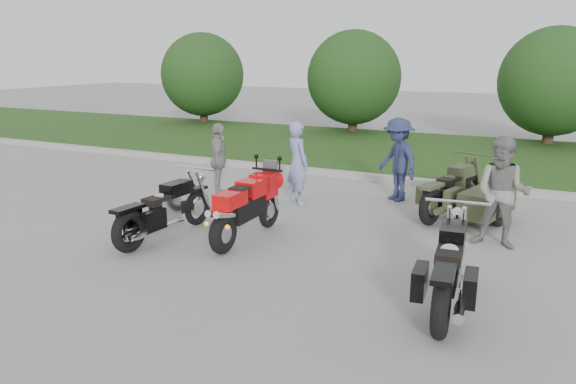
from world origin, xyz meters
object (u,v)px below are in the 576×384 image
at_px(sportbike_red, 246,205).
at_px(cruiser_left, 162,213).
at_px(cruiser_sidecar, 471,198).
at_px(person_grey, 503,193).
at_px(person_stripe, 298,163).
at_px(person_denim, 398,160).
at_px(person_back, 219,160).
at_px(cruiser_right, 449,271).

relative_size(sportbike_red, cruiser_left, 0.92).
distance_m(cruiser_sidecar, person_grey, 1.58).
distance_m(cruiser_sidecar, person_stripe, 3.55).
relative_size(cruiser_sidecar, person_stripe, 1.38).
distance_m(person_denim, person_back, 3.91).
xyz_separation_m(cruiser_left, cruiser_sidecar, (4.57, 3.48, -0.03)).
height_order(person_grey, person_denim, person_grey).
height_order(sportbike_red, cruiser_left, sportbike_red).
bearing_deg(sportbike_red, person_denim, 67.46).
bearing_deg(cruiser_right, person_stripe, 129.85).
bearing_deg(cruiser_right, person_grey, 77.65).
relative_size(cruiser_sidecar, person_denim, 1.35).
xyz_separation_m(cruiser_sidecar, person_grey, (0.66, -1.35, 0.47)).
bearing_deg(person_grey, cruiser_right, -92.42).
relative_size(person_denim, person_back, 1.10).
bearing_deg(person_stripe, person_denim, -112.64).
xyz_separation_m(person_grey, person_denim, (-2.35, 2.23, -0.02)).
relative_size(person_grey, person_back, 1.12).
distance_m(sportbike_red, cruiser_left, 1.45).
bearing_deg(cruiser_sidecar, cruiser_right, -70.21).
height_order(person_stripe, person_back, person_stripe).
bearing_deg(person_grey, person_denim, 140.69).
distance_m(sportbike_red, cruiser_sidecar, 4.36).
bearing_deg(person_stripe, sportbike_red, 130.03).
bearing_deg(cruiser_left, person_back, 108.39).
bearing_deg(sportbike_red, cruiser_sidecar, 41.66).
height_order(cruiser_sidecar, person_back, person_back).
height_order(cruiser_left, cruiser_sidecar, cruiser_sidecar).
bearing_deg(person_stripe, person_back, 40.24).
relative_size(person_stripe, person_denim, 0.98).
bearing_deg(cruiser_sidecar, person_denim, 167.60).
bearing_deg(person_back, sportbike_red, -168.38).
bearing_deg(person_back, person_denim, -99.02).
height_order(cruiser_right, person_denim, person_denim).
distance_m(cruiser_left, cruiser_sidecar, 5.75).
height_order(sportbike_red, cruiser_right, sportbike_red).
xyz_separation_m(cruiser_right, person_denim, (-2.03, 4.95, 0.40)).
relative_size(sportbike_red, person_denim, 1.23).
bearing_deg(person_denim, cruiser_sidecar, 10.88).
bearing_deg(cruiser_left, person_grey, 25.98).
relative_size(sportbike_red, cruiser_sidecar, 0.92).
xyz_separation_m(sportbike_red, person_back, (-2.10, 2.40, 0.20)).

